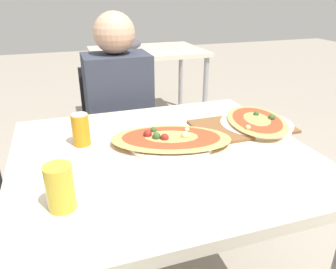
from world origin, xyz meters
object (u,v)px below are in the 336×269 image
Objects in this scene: dining_table at (163,170)px; pizza_second at (257,122)px; pizza_main at (171,140)px; person_seated at (119,107)px; drink_glass at (60,188)px; chair_far_seated at (118,135)px; soda_can at (81,130)px.

pizza_second reaches higher than dining_table.
dining_table is 2.07× the size of pizza_main.
pizza_main is at bearing 97.06° from person_seated.
drink_glass is 0.30× the size of pizza_second.
person_seated is 9.33× the size of drink_glass.
drink_glass is at bearing -145.12° from pizza_main.
pizza_main is 1.20× the size of pizza_second.
person_seated reaches higher than chair_far_seated.
dining_table is 0.35m from soda_can.
soda_can is 0.95× the size of drink_glass.
dining_table is at bearing -132.92° from pizza_main.
chair_far_seated is at bearing -90.00° from person_seated.
pizza_main is 0.51m from drink_glass.
chair_far_seated is 0.78m from soda_can.
chair_far_seated is at bearing 125.04° from pizza_second.
pizza_main reaches higher than pizza_second.
dining_table is at bearing 92.61° from person_seated.
pizza_second is at bearing -3.84° from soda_can.
chair_far_seated is 7.24× the size of soda_can.
dining_table is at bearing 92.24° from chair_far_seated.
pizza_main is at bearing 34.88° from drink_glass.
soda_can is at bearing 161.72° from pizza_main.
chair_far_seated is 6.89× the size of drink_glass.
chair_far_seated reaches higher than pizza_main.
chair_far_seated is at bearing 96.00° from pizza_main.
dining_table is at bearing 32.89° from drink_glass.
drink_glass is at bearing 70.55° from person_seated.
dining_table is 0.88× the size of person_seated.
pizza_second is (0.50, -0.60, 0.07)m from person_seated.
pizza_second is at bearing 13.25° from dining_table.
soda_can is 0.29× the size of pizza_second.
soda_can is at bearing 65.81° from person_seated.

